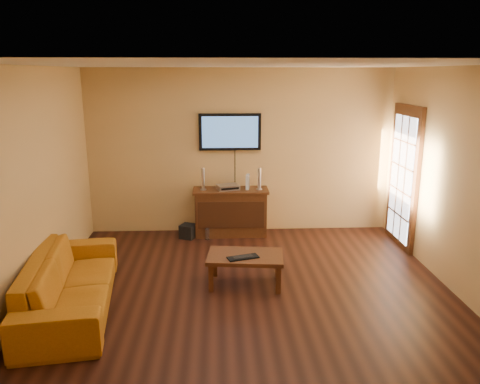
{
  "coord_description": "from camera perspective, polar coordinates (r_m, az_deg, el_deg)",
  "views": [
    {
      "loc": [
        -0.37,
        -5.13,
        2.62
      ],
      "look_at": [
        -0.08,
        0.8,
        1.1
      ],
      "focal_mm": 35.0,
      "sensor_mm": 36.0,
      "label": 1
    }
  ],
  "objects": [
    {
      "name": "ground_plane",
      "position": [
        5.77,
        1.24,
        -12.64
      ],
      "size": [
        5.0,
        5.0,
        0.0
      ],
      "primitive_type": "plane",
      "color": "black",
      "rests_on": "ground"
    },
    {
      "name": "room_walls",
      "position": [
        5.84,
        0.91,
        5.17
      ],
      "size": [
        5.0,
        5.0,
        5.0
      ],
      "color": "tan",
      "rests_on": "ground"
    },
    {
      "name": "french_door",
      "position": [
        7.56,
        19.28,
        1.56
      ],
      "size": [
        0.07,
        1.02,
        2.22
      ],
      "color": "#3F1F0E",
      "rests_on": "ground"
    },
    {
      "name": "media_console",
      "position": [
        7.72,
        -1.14,
        -2.43
      ],
      "size": [
        1.23,
        0.47,
        0.77
      ],
      "color": "#3F1F0E",
      "rests_on": "ground"
    },
    {
      "name": "television",
      "position": [
        7.64,
        -1.23,
        7.34
      ],
      "size": [
        1.01,
        0.08,
        0.6
      ],
      "color": "black",
      "rests_on": "ground"
    },
    {
      "name": "coffee_table",
      "position": [
        5.94,
        0.65,
        -8.17
      ],
      "size": [
        1.0,
        0.66,
        0.4
      ],
      "color": "#3F1F0E",
      "rests_on": "ground"
    },
    {
      "name": "sofa",
      "position": [
        5.67,
        -20.04,
        -9.31
      ],
      "size": [
        0.93,
        2.26,
        0.86
      ],
      "primitive_type": "imported",
      "rotation": [
        0.0,
        0.0,
        1.71
      ],
      "color": "#B16913",
      "rests_on": "ground"
    },
    {
      "name": "speaker_left",
      "position": [
        7.57,
        -4.52,
        1.48
      ],
      "size": [
        0.1,
        0.1,
        0.36
      ],
      "color": "silver",
      "rests_on": "media_console"
    },
    {
      "name": "speaker_right",
      "position": [
        7.58,
        2.38,
        1.51
      ],
      "size": [
        0.1,
        0.1,
        0.36
      ],
      "color": "silver",
      "rests_on": "media_console"
    },
    {
      "name": "av_receiver",
      "position": [
        7.61,
        -1.49,
        0.61
      ],
      "size": [
        0.4,
        0.33,
        0.08
      ],
      "primitive_type": "cube",
      "rotation": [
        0.0,
        0.0,
        0.27
      ],
      "color": "silver",
      "rests_on": "media_console"
    },
    {
      "name": "game_console",
      "position": [
        7.62,
        0.94,
        1.25
      ],
      "size": [
        0.08,
        0.18,
        0.24
      ],
      "primitive_type": "cube",
      "rotation": [
        0.0,
        0.0,
        -0.17
      ],
      "color": "white",
      "rests_on": "media_console"
    },
    {
      "name": "subwoofer",
      "position": [
        7.68,
        -6.35,
        -4.78
      ],
      "size": [
        0.3,
        0.3,
        0.23
      ],
      "primitive_type": "cube",
      "rotation": [
        0.0,
        0.0,
        -0.42
      ],
      "color": "black",
      "rests_on": "ground"
    },
    {
      "name": "bottle",
      "position": [
        7.59,
        -4.02,
        -5.11
      ],
      "size": [
        0.07,
        0.07,
        0.2
      ],
      "color": "white",
      "rests_on": "ground"
    },
    {
      "name": "keyboard",
      "position": [
        5.81,
        0.37,
        -7.96
      ],
      "size": [
        0.41,
        0.25,
        0.02
      ],
      "color": "black",
      "rests_on": "coffee_table"
    }
  ]
}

